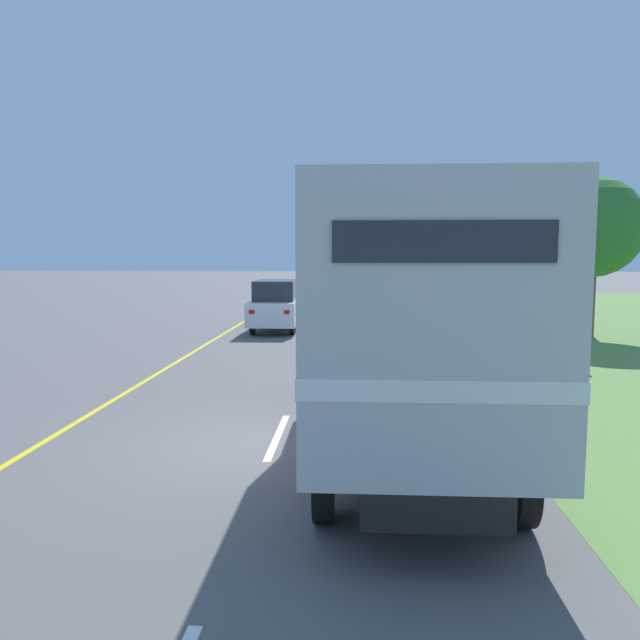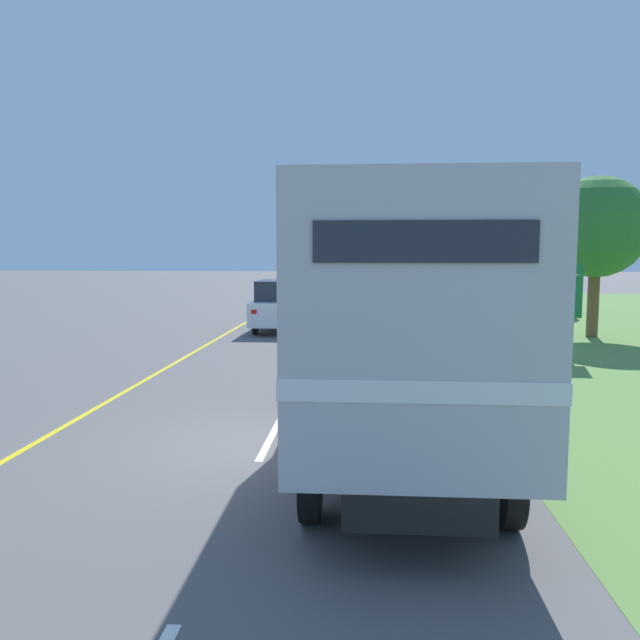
{
  "view_description": "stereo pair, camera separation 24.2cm",
  "coord_description": "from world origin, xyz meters",
  "px_view_note": "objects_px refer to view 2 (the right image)",
  "views": [
    {
      "loc": [
        1.28,
        -9.51,
        3.0
      ],
      "look_at": [
        0.3,
        7.4,
        1.2
      ],
      "focal_mm": 35.0,
      "sensor_mm": 36.0,
      "label": 1
    },
    {
      "loc": [
        1.52,
        -9.5,
        3.0
      ],
      "look_at": [
        0.3,
        7.4,
        1.2
      ],
      "focal_mm": 35.0,
      "sensor_mm": 36.0,
      "label": 2
    }
  ],
  "objects_px": {
    "horse_trailer_truck": "(399,317)",
    "roadside_tree_mid": "(540,250)",
    "lead_car_white": "(280,305)",
    "roadside_tree_near": "(597,228)",
    "highway_sign": "(548,299)"
  },
  "relations": [
    {
      "from": "horse_trailer_truck",
      "to": "lead_car_white",
      "type": "bearing_deg",
      "value": 104.31
    },
    {
      "from": "lead_car_white",
      "to": "highway_sign",
      "type": "distance_m",
      "value": 10.55
    },
    {
      "from": "roadside_tree_near",
      "to": "roadside_tree_mid",
      "type": "distance_m",
      "value": 9.8
    },
    {
      "from": "lead_car_white",
      "to": "roadside_tree_near",
      "type": "bearing_deg",
      "value": -5.77
    },
    {
      "from": "lead_car_white",
      "to": "highway_sign",
      "type": "height_order",
      "value": "highway_sign"
    },
    {
      "from": "highway_sign",
      "to": "horse_trailer_truck",
      "type": "bearing_deg",
      "value": -117.78
    },
    {
      "from": "lead_car_white",
      "to": "roadside_tree_near",
      "type": "height_order",
      "value": "roadside_tree_near"
    },
    {
      "from": "horse_trailer_truck",
      "to": "roadside_tree_mid",
      "type": "height_order",
      "value": "roadside_tree_mid"
    },
    {
      "from": "highway_sign",
      "to": "roadside_tree_near",
      "type": "bearing_deg",
      "value": 58.74
    },
    {
      "from": "roadside_tree_mid",
      "to": "lead_car_white",
      "type": "bearing_deg",
      "value": -145.05
    },
    {
      "from": "horse_trailer_truck",
      "to": "roadside_tree_mid",
      "type": "distance_m",
      "value": 25.14
    },
    {
      "from": "roadside_tree_mid",
      "to": "roadside_tree_near",
      "type": "bearing_deg",
      "value": -94.17
    },
    {
      "from": "roadside_tree_near",
      "to": "roadside_tree_mid",
      "type": "bearing_deg",
      "value": 85.83
    },
    {
      "from": "highway_sign",
      "to": "roadside_tree_mid",
      "type": "xyz_separation_m",
      "value": [
        3.72,
        14.72,
        1.49
      ]
    },
    {
      "from": "lead_car_white",
      "to": "roadside_tree_mid",
      "type": "height_order",
      "value": "roadside_tree_mid"
    }
  ]
}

